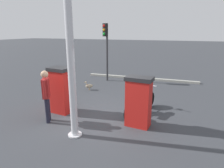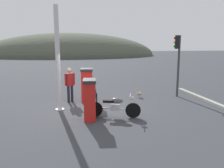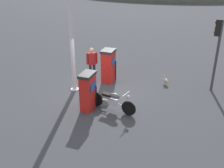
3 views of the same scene
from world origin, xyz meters
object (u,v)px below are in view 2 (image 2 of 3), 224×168
Objects in this scene: motorcycle_near_pump at (115,106)px; roadside_traffic_light at (177,55)px; wandering_duck at (139,93)px; fuel_pump_near at (90,99)px; attendant_person at (70,83)px; canopy_support_pole at (58,61)px; fuel_pump_far at (87,85)px.

roadside_traffic_light is (3.93, 3.14, 1.84)m from motorcycle_near_pump.
wandering_duck is at bearing 178.67° from roadside_traffic_light.
motorcycle_near_pump is at bearing 8.47° from fuel_pump_near.
motorcycle_near_pump is 3.68m from wandering_duck.
roadside_traffic_light reaches higher than attendant_person.
motorcycle_near_pump is at bearing -141.40° from roadside_traffic_light.
attendant_person reaches higher than motorcycle_near_pump.
canopy_support_pole is (-4.12, -1.81, 1.98)m from wandering_duck.
roadside_traffic_light is at bearing 4.46° from attendant_person.
roadside_traffic_light is (4.93, 0.40, 1.45)m from fuel_pump_far.
canopy_support_pole is (-6.22, -1.76, -0.11)m from roadside_traffic_light.
roadside_traffic_light reaches higher than fuel_pump_far.
fuel_pump_near is 3.50× the size of wandering_duck.
fuel_pump_far is at bearing -175.36° from roadside_traffic_light.
roadside_traffic_light is 0.74× the size of canopy_support_pole.
roadside_traffic_light is (5.78, 0.45, 1.31)m from attendant_person.
wandering_duck is (3.69, 0.50, -0.78)m from attendant_person.
canopy_support_pole reaches higher than attendant_person.
fuel_pump_near is 2.96m from attendant_person.
fuel_pump_near is 0.48× the size of roadside_traffic_light.
canopy_support_pole is at bearing 130.05° from fuel_pump_near.
motorcycle_near_pump is at bearing -69.81° from fuel_pump_far.
fuel_pump_near is at bearing -171.53° from motorcycle_near_pump.
attendant_person is at bearing -175.54° from roadside_traffic_light.
fuel_pump_near is 0.76× the size of motorcycle_near_pump.
attendant_person reaches higher than wandering_duck.
wandering_duck is at bearing 49.60° from fuel_pump_near.
fuel_pump_far is 2.30m from canopy_support_pole.
attendant_person is 3.80m from wandering_duck.
roadside_traffic_light is (2.10, -0.05, 2.09)m from wandering_duck.
fuel_pump_near is 6.11m from roadside_traffic_light.
motorcycle_near_pump is (1.01, -2.74, -0.39)m from fuel_pump_far.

